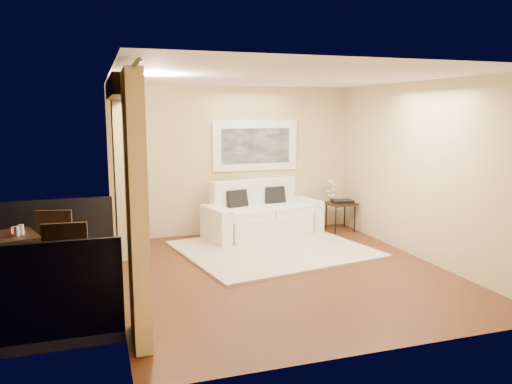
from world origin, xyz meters
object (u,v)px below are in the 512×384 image
side_table (341,206)px  balcony_chair_near (65,266)px  orchid (332,189)px  balcony_chair_far (57,241)px  sofa (261,216)px  bistro_table (4,243)px

side_table → balcony_chair_near: balcony_chair_near is taller
orchid → balcony_chair_far: balcony_chair_far is taller
sofa → balcony_chair_far: size_ratio=2.18×
balcony_chair_near → side_table: bearing=35.9°
sofa → balcony_chair_near: bearing=-148.9°
balcony_chair_near → sofa: bearing=47.7°
orchid → bistro_table: (-5.34, -2.22, -0.04)m
sofa → balcony_chair_near: (-3.18, -2.98, 0.27)m
sofa → balcony_chair_far: bearing=-164.8°
orchid → balcony_chair_near: size_ratio=0.43×
balcony_chair_far → balcony_chair_near: (0.16, -1.26, 0.03)m
side_table → bistro_table: (-5.45, -2.05, 0.25)m
side_table → orchid: size_ratio=1.18×
balcony_chair_far → bistro_table: bearing=48.5°
balcony_chair_far → balcony_chair_near: bearing=107.8°
sofa → balcony_chair_near: balcony_chair_near is taller
side_table → bistro_table: 5.83m
bistro_table → balcony_chair_near: size_ratio=0.81×
orchid → balcony_chair_far: (-4.80, -1.80, -0.18)m
side_table → balcony_chair_near: size_ratio=0.51×
bistro_table → balcony_chair_near: (0.70, -0.84, -0.10)m
side_table → balcony_chair_near: (-4.75, -2.89, 0.15)m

